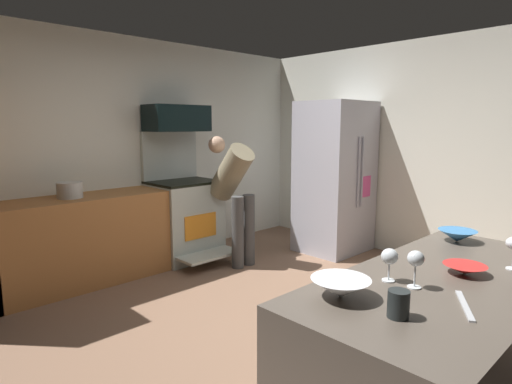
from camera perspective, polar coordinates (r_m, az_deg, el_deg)
The scene contains 17 objects.
ground_plane at distance 3.67m, azimuth 2.79°, elevation -17.22°, with size 5.20×4.80×0.02m, color #7E5D48.
wall_back at distance 5.19m, azimuth -16.31°, elevation 5.23°, with size 5.20×0.12×2.60m, color silver.
wall_right at distance 5.44m, azimuth 21.69°, elevation 5.12°, with size 0.12×4.80×2.60m, color silver.
lower_cabinet_run at distance 4.64m, azimuth -23.67°, elevation -6.26°, with size 2.40×0.60×0.90m, color #A56836.
oven_range at distance 5.21m, azimuth -9.66°, elevation -3.29°, with size 0.76×0.96×1.53m.
microwave at distance 5.16m, azimuth -10.60°, elevation 9.74°, with size 0.74×0.38×0.31m, color black.
refrigerator at distance 5.48m, azimuth 10.56°, elevation 1.95°, with size 0.86×0.75×1.90m.
person_cook at distance 4.87m, azimuth -3.01°, elevation 0.39°, with size 0.31×0.68×1.48m.
counter_island at distance 2.43m, azimuth 23.75°, elevation -20.45°, with size 1.76×0.80×0.90m, color brown.
mixing_bowl_large at distance 2.90m, azimuth 25.51°, elevation -5.35°, with size 0.23×0.23×0.07m, color #3C7CBB.
mixing_bowl_small at distance 1.84m, azimuth 11.33°, elevation -12.57°, with size 0.25×0.25×0.08m, color white.
mixing_bowl_prep at distance 2.31m, azimuth 26.31°, elevation -9.33°, with size 0.20×0.20×0.05m, color red.
wine_glass_mid at distance 2.05m, azimuth 17.57°, elevation -8.44°, with size 0.08×0.08×0.16m.
wine_glass_far at distance 2.00m, azimuth 20.74°, elevation -8.60°, with size 0.07×0.07×0.17m.
mug_coffee at distance 1.72m, azimuth 18.65°, elevation -14.12°, with size 0.08×0.08×0.11m, color #212627.
knife_chef at distance 1.93m, azimuth 26.32°, elevation -13.55°, with size 0.30×0.02×0.01m, color #B7BABF.
stock_pot at distance 4.54m, azimuth -23.83°, elevation 0.24°, with size 0.24×0.24×0.16m, color beige.
Camera 1 is at (-2.40, -2.25, 1.62)m, focal length 29.66 mm.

